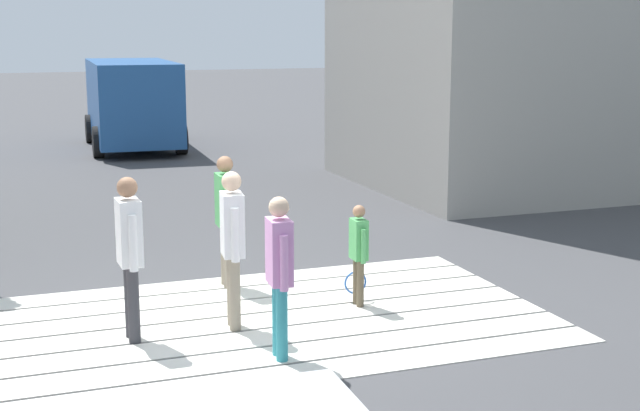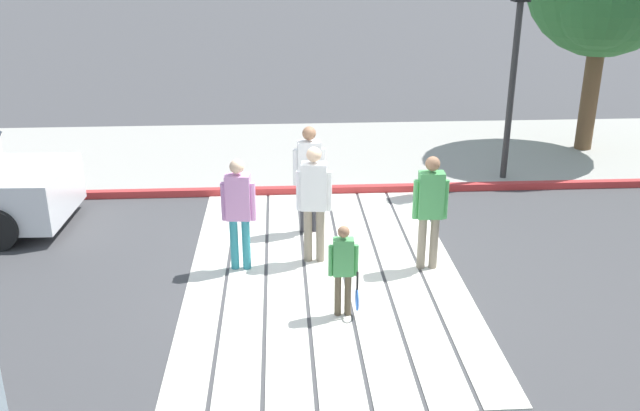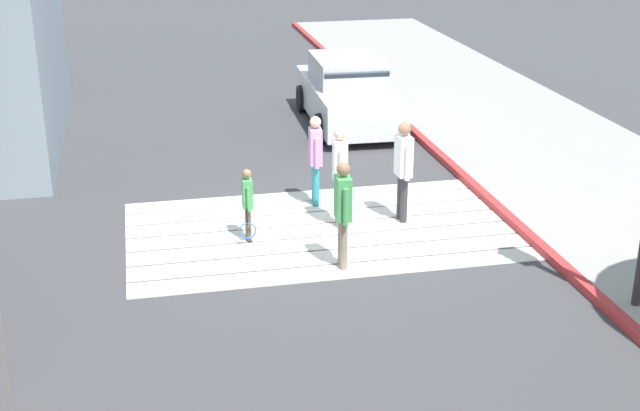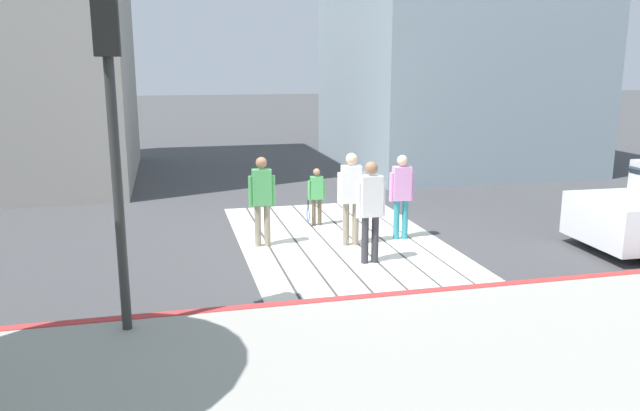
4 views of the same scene
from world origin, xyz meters
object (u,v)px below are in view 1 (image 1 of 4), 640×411
(pedestrian_adult_side, at_px, (226,211))
(pedestrian_child_with_racket, at_px, (358,250))
(pedestrian_adult_trailing, at_px, (279,266))
(pedestrian_teen_behind, at_px, (130,247))
(pedestrian_adult_lead, at_px, (233,238))
(van_down_street, at_px, (132,101))

(pedestrian_adult_side, xyz_separation_m, pedestrian_child_with_racket, (1.26, -1.32, -0.30))
(pedestrian_adult_trailing, bearing_deg, pedestrian_teen_behind, 141.03)
(pedestrian_adult_lead, relative_size, pedestrian_teen_behind, 1.00)
(pedestrian_teen_behind, bearing_deg, pedestrian_child_with_racket, 6.34)
(pedestrian_adult_side, height_order, pedestrian_teen_behind, pedestrian_teen_behind)
(pedestrian_teen_behind, height_order, pedestrian_child_with_racket, pedestrian_teen_behind)
(pedestrian_adult_trailing, bearing_deg, van_down_street, 86.25)
(pedestrian_adult_side, relative_size, pedestrian_teen_behind, 0.96)
(van_down_street, distance_m, pedestrian_child_with_racket, 15.29)
(van_down_street, height_order, pedestrian_adult_trailing, van_down_street)
(pedestrian_adult_side, bearing_deg, van_down_street, 86.10)
(pedestrian_adult_lead, xyz_separation_m, pedestrian_teen_behind, (-1.10, -0.01, 0.00))
(van_down_street, xyz_separation_m, pedestrian_adult_side, (-0.95, -13.95, -0.30))
(van_down_street, relative_size, pedestrian_adult_lead, 3.04)
(pedestrian_adult_trailing, bearing_deg, pedestrian_child_with_racket, 43.92)
(pedestrian_adult_lead, relative_size, pedestrian_adult_trailing, 1.06)
(pedestrian_adult_side, bearing_deg, pedestrian_child_with_racket, -46.37)
(pedestrian_adult_lead, distance_m, pedestrian_teen_behind, 1.10)
(pedestrian_adult_lead, height_order, pedestrian_child_with_racket, pedestrian_adult_lead)
(pedestrian_adult_side, relative_size, pedestrian_child_with_racket, 1.38)
(van_down_street, distance_m, pedestrian_adult_lead, 15.61)
(van_down_street, relative_size, pedestrian_child_with_racket, 4.34)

